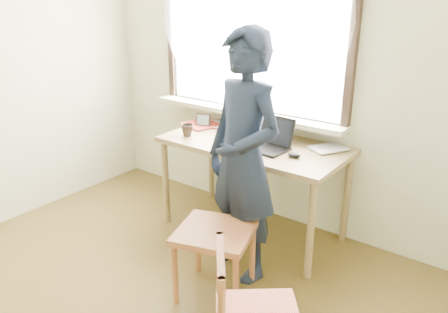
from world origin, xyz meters
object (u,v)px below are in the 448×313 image
Objects in this scene: mug_white at (263,129)px; person at (244,159)px; laptop at (268,141)px; work_chair at (215,240)px; desk at (253,152)px; mug_dark at (187,130)px.

mug_white is 0.07× the size of person.
mug_white is at bearing 129.50° from laptop.
laptop is at bearing 116.69° from person.
laptop is 3.02× the size of mug_white.
work_chair is at bearing -73.33° from mug_white.
person is at bearing -78.87° from laptop.
mug_dark is at bearing -160.85° from desk.
desk is 0.27m from mug_white.
laptop reaches higher than mug_white.
desk is 0.58m from mug_dark.
desk is 0.92m from work_chair.
laptop is at bearing -50.50° from mug_white.
mug_dark reaches higher than desk.
mug_dark is at bearing 140.75° from work_chair.
mug_white is (-0.06, 0.22, 0.13)m from desk.
mug_dark is 0.18× the size of work_chair.
work_chair is 0.56m from person.
laptop is 0.63× the size of work_chair.
laptop reaches higher than desk.
mug_dark reaches higher than work_chair.
laptop reaches higher than mug_dark.
work_chair is (0.26, -0.83, -0.30)m from desk.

